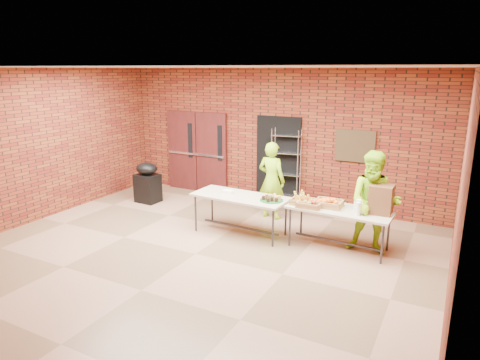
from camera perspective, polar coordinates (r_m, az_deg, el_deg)
name	(u,v)px	position (r m, az deg, el deg)	size (l,w,h in m)	color
room	(193,166)	(7.20, -6.28, 1.89)	(8.08, 7.08, 3.28)	brown
double_doors	(197,152)	(11.31, -5.76, 3.75)	(1.78, 0.12, 2.10)	#451513
dark_doorway	(278,160)	(10.26, 5.10, 2.62)	(1.10, 0.06, 2.10)	black
bronze_plaque	(355,146)	(9.63, 15.10, 4.40)	(0.85, 0.04, 0.70)	#3B2817
wire_rack	(286,168)	(10.07, 6.11, 1.60)	(0.67, 0.22, 1.84)	silver
table_left	(240,199)	(8.35, 0.02, -2.53)	(1.92, 0.87, 0.78)	tan
table_right	(340,212)	(7.87, 13.14, -4.17)	(1.88, 0.87, 0.76)	tan
basket_bananas	(303,201)	(7.95, 8.37, -2.82)	(0.42, 0.33, 0.13)	olive
basket_oranges	(329,203)	(7.90, 11.74, -3.04)	(0.48, 0.37, 0.15)	olive
basket_apples	(310,204)	(7.80, 9.26, -3.19)	(0.43, 0.33, 0.13)	olive
muffin_tray	(271,198)	(8.03, 4.21, -2.42)	(0.44, 0.44, 0.11)	#16531F
napkin_box	(228,192)	(8.47, -1.62, -1.59)	(0.20, 0.13, 0.07)	white
coffee_dispenser	(381,199)	(7.71, 18.29, -2.46)	(0.38, 0.34, 0.50)	brown
cup_stack_front	(359,207)	(7.57, 15.52, -3.51)	(0.09, 0.09, 0.26)	white
cup_stack_mid	(358,209)	(7.53, 15.49, -3.73)	(0.08, 0.08, 0.23)	white
cup_stack_back	(356,205)	(7.75, 15.20, -3.25)	(0.07, 0.07, 0.22)	white
covered_grill	(147,182)	(10.64, -12.24, -0.30)	(0.56, 0.48, 0.99)	black
volunteer_woman	(272,180)	(9.23, 4.23, -0.05)	(0.61, 0.40, 1.69)	#90D117
volunteer_man	(374,203)	(7.80, 17.46, -2.93)	(0.89, 0.69, 1.83)	#90D117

